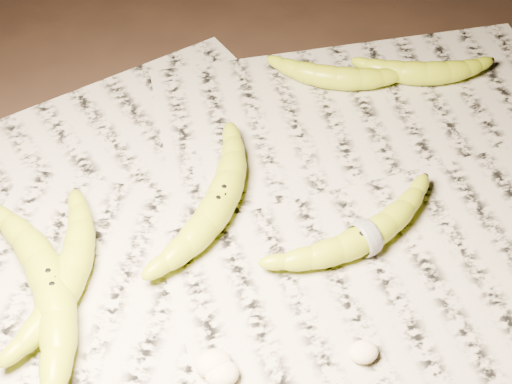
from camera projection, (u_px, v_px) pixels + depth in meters
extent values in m
plane|color=black|center=(274.00, 227.00, 0.82)|extent=(3.00, 3.00, 0.00)
cube|color=#AEA995|center=(270.00, 245.00, 0.80)|extent=(0.90, 0.70, 0.01)
torus|color=white|center=(366.00, 236.00, 0.78)|extent=(0.02, 0.04, 0.04)
ellipsoid|color=beige|center=(213.00, 362.00, 0.69)|extent=(0.04, 0.03, 0.02)
ellipsoid|color=beige|center=(222.00, 372.00, 0.68)|extent=(0.03, 0.03, 0.02)
ellipsoid|color=beige|center=(364.00, 350.00, 0.70)|extent=(0.03, 0.02, 0.02)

